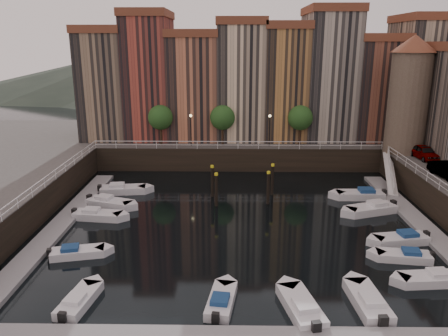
{
  "coord_description": "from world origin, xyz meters",
  "views": [
    {
      "loc": [
        -0.93,
        -37.46,
        15.91
      ],
      "look_at": [
        -1.58,
        4.0,
        3.95
      ],
      "focal_mm": 35.0,
      "sensor_mm": 36.0,
      "label": 1
    }
  ],
  "objects_px": {
    "mooring_pilings": "(242,185)",
    "boat_left_3": "(109,203)",
    "corner_tower": "(409,93)",
    "boat_left_1": "(76,252)",
    "car_b": "(448,171)",
    "car_a": "(424,153)",
    "boat_left_2": "(97,215)",
    "gangway": "(390,171)"
  },
  "relations": [
    {
      "from": "mooring_pilings",
      "to": "boat_left_3",
      "type": "xyz_separation_m",
      "value": [
        -13.49,
        -1.99,
        -1.26
      ]
    },
    {
      "from": "corner_tower",
      "to": "boat_left_1",
      "type": "relative_size",
      "value": 3.19
    },
    {
      "from": "boat_left_3",
      "to": "car_b",
      "type": "bearing_deg",
      "value": 19.8
    },
    {
      "from": "boat_left_1",
      "to": "car_a",
      "type": "relative_size",
      "value": 0.94
    },
    {
      "from": "boat_left_3",
      "to": "car_b",
      "type": "distance_m",
      "value": 33.73
    },
    {
      "from": "boat_left_2",
      "to": "boat_left_3",
      "type": "height_order",
      "value": "boat_left_3"
    },
    {
      "from": "mooring_pilings",
      "to": "car_a",
      "type": "distance_m",
      "value": 21.65
    },
    {
      "from": "car_a",
      "to": "car_b",
      "type": "height_order",
      "value": "car_a"
    },
    {
      "from": "boat_left_1",
      "to": "corner_tower",
      "type": "bearing_deg",
      "value": 20.77
    },
    {
      "from": "mooring_pilings",
      "to": "corner_tower",
      "type": "bearing_deg",
      "value": 24.42
    },
    {
      "from": "boat_left_2",
      "to": "gangway",
      "type": "bearing_deg",
      "value": 24.33
    },
    {
      "from": "boat_left_3",
      "to": "boat_left_1",
      "type": "bearing_deg",
      "value": -68.75
    },
    {
      "from": "gangway",
      "to": "mooring_pilings",
      "type": "bearing_deg",
      "value": -165.2
    },
    {
      "from": "corner_tower",
      "to": "mooring_pilings",
      "type": "distance_m",
      "value": 23.25
    },
    {
      "from": "car_b",
      "to": "boat_left_1",
      "type": "bearing_deg",
      "value": -169.91
    },
    {
      "from": "boat_left_3",
      "to": "car_a",
      "type": "relative_size",
      "value": 1.11
    },
    {
      "from": "corner_tower",
      "to": "car_a",
      "type": "bearing_deg",
      "value": -71.67
    },
    {
      "from": "boat_left_1",
      "to": "car_b",
      "type": "bearing_deg",
      "value": 5.74
    },
    {
      "from": "boat_left_2",
      "to": "boat_left_1",
      "type": "bearing_deg",
      "value": -78.38
    },
    {
      "from": "mooring_pilings",
      "to": "boat_left_1",
      "type": "bearing_deg",
      "value": -135.92
    },
    {
      "from": "corner_tower",
      "to": "car_a",
      "type": "xyz_separation_m",
      "value": [
        1.15,
        -3.46,
        -6.41
      ]
    },
    {
      "from": "boat_left_1",
      "to": "car_a",
      "type": "height_order",
      "value": "car_a"
    },
    {
      "from": "boat_left_2",
      "to": "boat_left_3",
      "type": "relative_size",
      "value": 0.95
    },
    {
      "from": "gangway",
      "to": "mooring_pilings",
      "type": "distance_m",
      "value": 17.36
    },
    {
      "from": "gangway",
      "to": "boat_left_3",
      "type": "xyz_separation_m",
      "value": [
        -30.28,
        -6.43,
        -1.53
      ]
    },
    {
      "from": "mooring_pilings",
      "to": "car_a",
      "type": "height_order",
      "value": "car_a"
    },
    {
      "from": "gangway",
      "to": "corner_tower",
      "type": "bearing_deg",
      "value": 57.2
    },
    {
      "from": "corner_tower",
      "to": "car_b",
      "type": "distance_m",
      "value": 12.41
    },
    {
      "from": "mooring_pilings",
      "to": "car_b",
      "type": "bearing_deg",
      "value": -4.76
    },
    {
      "from": "car_a",
      "to": "car_b",
      "type": "distance_m",
      "value": 7.19
    },
    {
      "from": "boat_left_2",
      "to": "car_a",
      "type": "height_order",
      "value": "car_a"
    },
    {
      "from": "corner_tower",
      "to": "boat_left_3",
      "type": "relative_size",
      "value": 2.72
    },
    {
      "from": "gangway",
      "to": "boat_left_3",
      "type": "distance_m",
      "value": 30.99
    },
    {
      "from": "boat_left_2",
      "to": "car_b",
      "type": "height_order",
      "value": "car_b"
    },
    {
      "from": "corner_tower",
      "to": "boat_left_1",
      "type": "distance_m",
      "value": 40.52
    },
    {
      "from": "car_a",
      "to": "car_b",
      "type": "bearing_deg",
      "value": -100.97
    },
    {
      "from": "mooring_pilings",
      "to": "boat_left_2",
      "type": "height_order",
      "value": "mooring_pilings"
    },
    {
      "from": "gangway",
      "to": "boat_left_2",
      "type": "xyz_separation_m",
      "value": [
        -30.54,
        -9.67,
        -1.55
      ]
    },
    {
      "from": "corner_tower",
      "to": "gangway",
      "type": "relative_size",
      "value": 1.66
    },
    {
      "from": "gangway",
      "to": "boat_left_2",
      "type": "bearing_deg",
      "value": -162.42
    },
    {
      "from": "corner_tower",
      "to": "boat_left_1",
      "type": "bearing_deg",
      "value": -146.59
    },
    {
      "from": "gangway",
      "to": "car_a",
      "type": "xyz_separation_m",
      "value": [
        4.05,
        1.04,
        1.86
      ]
    }
  ]
}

